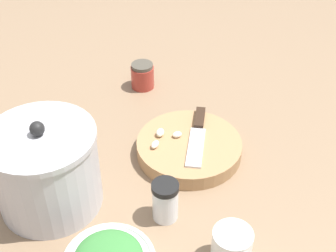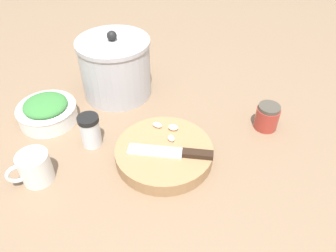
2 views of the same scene
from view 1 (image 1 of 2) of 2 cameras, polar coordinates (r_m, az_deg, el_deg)
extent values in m
plane|color=#7F664C|center=(1.05, -0.43, -5.07)|extent=(5.00, 5.00, 0.00)
cylinder|color=#9E754C|center=(1.07, 2.59, -2.65)|extent=(0.24, 0.24, 0.04)
cube|color=black|center=(1.12, 3.88, 0.97)|extent=(0.07, 0.02, 0.01)
cube|color=silver|center=(1.04, 3.40, -2.59)|extent=(0.13, 0.04, 0.01)
ellipsoid|color=white|center=(1.07, 1.13, -1.04)|extent=(0.03, 0.03, 0.01)
ellipsoid|color=#F0E1CD|center=(1.04, -1.59, -2.26)|extent=(0.03, 0.02, 0.01)
ellipsoid|color=silver|center=(1.07, -0.97, -0.80)|extent=(0.03, 0.02, 0.02)
cylinder|color=silver|center=(0.92, -0.34, -9.36)|extent=(0.05, 0.05, 0.08)
cylinder|color=black|center=(0.89, -0.35, -7.46)|extent=(0.05, 0.05, 0.01)
cylinder|color=silver|center=(0.86, 7.74, -14.44)|extent=(0.07, 0.07, 0.08)
cylinder|color=#9E3328|center=(1.29, -3.12, 5.98)|extent=(0.06, 0.06, 0.06)
cylinder|color=#474238|center=(1.27, -3.18, 7.34)|extent=(0.06, 0.06, 0.01)
cylinder|color=#B2B2B7|center=(0.95, -14.57, -5.40)|extent=(0.21, 0.21, 0.16)
cylinder|color=#B2B2B7|center=(0.89, -15.46, -1.31)|extent=(0.21, 0.21, 0.01)
sphere|color=black|center=(0.88, -15.68, -0.31)|extent=(0.03, 0.03, 0.03)
camera|label=2|loc=(1.03, 40.64, 23.23)|focal=35.00mm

